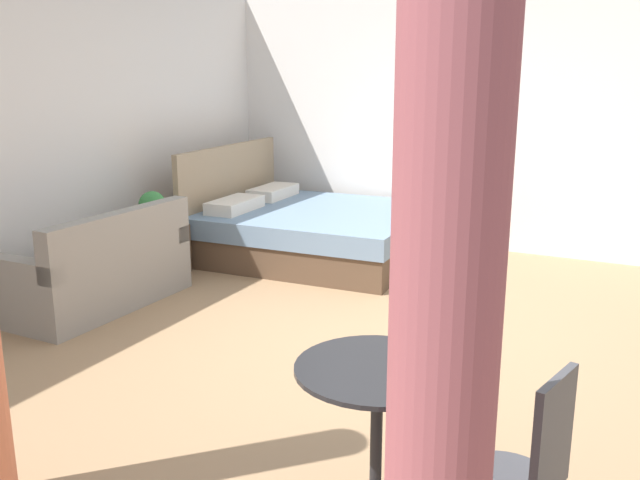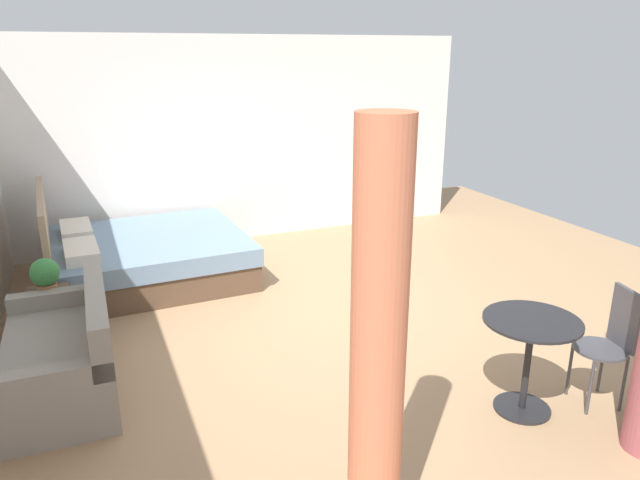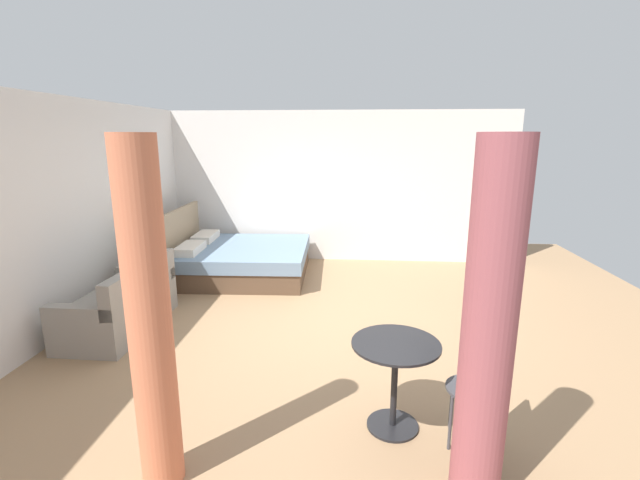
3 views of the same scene
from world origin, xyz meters
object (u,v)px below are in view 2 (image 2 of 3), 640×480
cafe_chair_near_window (613,337)px  vase (46,277)px  bed (143,256)px  nightstand (51,317)px  balcony_table (529,348)px  potted_plant (45,276)px  couch (65,357)px

cafe_chair_near_window → vase: bearing=54.0°
bed → cafe_chair_near_window: bed is taller
vase → nightstand: bearing=-179.8°
balcony_table → cafe_chair_near_window: (-0.15, -0.63, 0.03)m
bed → potted_plant: size_ratio=6.25×
nightstand → bed: bearing=-37.8°
bed → cafe_chair_near_window: (-3.85, -2.85, 0.25)m
vase → balcony_table: 4.11m
potted_plant → bed: bearing=-35.3°
nightstand → potted_plant: bearing=-173.2°
bed → couch: size_ratio=1.43×
nightstand → vase: vase is taller
vase → balcony_table: bearing=-129.5°
bed → vase: bed is taller
potted_plant → balcony_table: (-2.39, -3.16, -0.15)m
balcony_table → nightstand: bearing=51.8°
couch → potted_plant: (0.83, 0.11, 0.37)m
couch → bed: bearing=-21.1°
bed → potted_plant: 1.66m
couch → vase: size_ratio=7.18×
vase → cafe_chair_near_window: cafe_chair_near_window is taller
nightstand → balcony_table: balcony_table is taller
nightstand → potted_plant: size_ratio=1.31×
bed → nightstand: bearing=142.2°
potted_plant → balcony_table: bearing=-127.1°
vase → potted_plant: bearing=-176.8°
bed → couch: bearing=158.9°
vase → bed: bearing=-40.7°
couch → vase: couch is taller
bed → balcony_table: (-3.71, -2.23, 0.23)m
nightstand → cafe_chair_near_window: bearing=-124.8°
balcony_table → couch: bearing=62.8°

